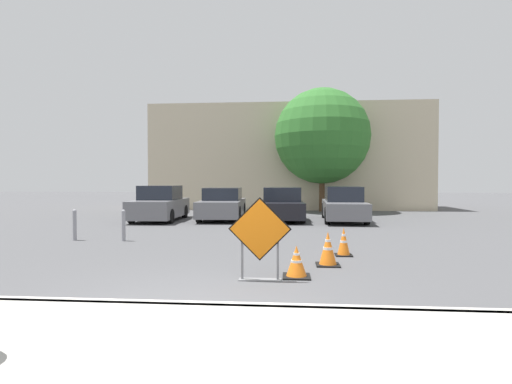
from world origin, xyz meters
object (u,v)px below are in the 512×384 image
Objects in this scene: parked_car_nearest at (160,205)px; parked_car_third at (282,205)px; traffic_cone_nearest at (296,262)px; traffic_cone_third at (344,242)px; bollard_nearest at (124,224)px; traffic_cone_second at (328,249)px; bollard_second at (75,224)px; road_closed_sign at (260,236)px; parked_car_second at (223,205)px; parked_car_fourth at (344,205)px.

parked_car_third is (5.50, 0.42, -0.03)m from parked_car_nearest.
traffic_cone_nearest is 2.51m from traffic_cone_third.
parked_car_nearest is at bearing 1.91° from parked_car_third.
parked_car_nearest is at bearing 98.60° from bollard_nearest.
bollard_second reaches higher than traffic_cone_second.
parked_car_nearest is 5.52m from parked_car_third.
parked_car_third reaches higher than bollard_nearest.
road_closed_sign is 11.03m from parked_car_third.
parked_car_third is at bearing 88.99° from road_closed_sign.
parked_car_second is (-3.21, 10.97, 0.40)m from traffic_cone_nearest.
traffic_cone_second is (0.68, 1.08, 0.07)m from traffic_cone_nearest.
traffic_cone_second is at bearing -22.54° from bollard_second.
parked_car_second reaches higher than traffic_cone_nearest.
parked_car_fourth reaches higher than road_closed_sign.
bollard_nearest is (-4.57, -6.62, -0.19)m from parked_car_third.
parked_car_fourth is at bearing 75.01° from road_closed_sign.
bollard_second is (-3.33, -6.89, -0.19)m from parked_car_second.
traffic_cone_second is 1.25m from traffic_cone_third.
traffic_cone_second is 1.06× the size of traffic_cone_third.
parked_car_fourth is (8.26, 0.41, -0.01)m from parked_car_nearest.
bollard_nearest reaches higher than traffic_cone_nearest.
parked_car_second reaches higher than traffic_cone_third.
parked_car_third reaches higher than bollard_second.
bollard_nearest reaches higher than bollard_second.
traffic_cone_third is at bearing 114.26° from parked_car_second.
traffic_cone_second is 9.68m from parked_car_third.
parked_car_second reaches higher than bollard_second.
parked_car_nearest reaches higher than parked_car_fourth.
traffic_cone_third is at bearing -13.48° from bollard_second.
traffic_cone_second is at bearing 94.32° from parked_car_third.
traffic_cone_nearest is at bearing 90.04° from parked_car_third.
bollard_nearest is at bearing 96.65° from parked_car_nearest.
traffic_cone_third is at bearing 98.41° from parked_car_third.
road_closed_sign is at bearing -45.24° from bollard_nearest.
road_closed_sign is at bearing 100.44° from parked_car_second.
traffic_cone_second is at bearing 46.81° from road_closed_sign.
parked_car_third reaches higher than traffic_cone_second.
bollard_second reaches higher than traffic_cone_nearest.
parked_car_second is at bearing 116.58° from traffic_cone_third.
parked_car_third is 8.99m from bollard_second.
traffic_cone_second is at bearing 82.97° from parked_car_fourth.
parked_car_fourth reaches higher than parked_car_second.
parked_car_fourth reaches higher than traffic_cone_third.
traffic_cone_third is 0.72× the size of bollard_second.
traffic_cone_second is 0.17× the size of parked_car_nearest.
parked_car_second is at bearing 102.76° from road_closed_sign.
traffic_cone_third reaches higher than traffic_cone_nearest.
traffic_cone_third is at bearing 62.55° from traffic_cone_nearest.
bollard_nearest is at bearing 0.00° from bollard_second.
road_closed_sign is 2.55× the size of traffic_cone_nearest.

